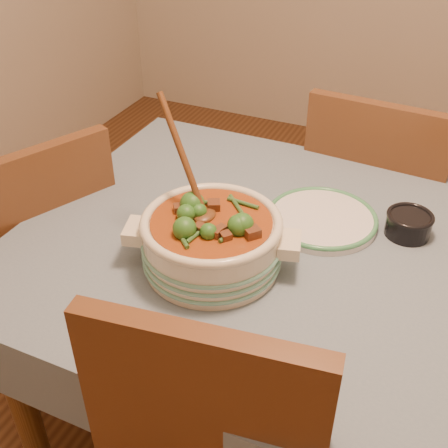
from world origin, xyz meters
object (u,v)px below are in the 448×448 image
(stew_casserole, at_px, (211,237))
(condiment_bowl, at_px, (409,223))
(dining_table, at_px, (346,293))
(white_plate, at_px, (322,218))
(chair_far, at_px, (373,204))
(chair_left, at_px, (40,255))

(stew_casserole, bearing_deg, condiment_bowl, 38.25)
(stew_casserole, xyz_separation_m, condiment_bowl, (0.40, 0.32, -0.05))
(dining_table, distance_m, stew_casserole, 0.38)
(white_plate, xyz_separation_m, condiment_bowl, (0.21, 0.04, 0.02))
(stew_casserole, xyz_separation_m, white_plate, (0.19, 0.28, -0.07))
(chair_far, relative_size, chair_left, 1.02)
(dining_table, xyz_separation_m, chair_far, (-0.05, 0.64, -0.12))
(dining_table, height_order, stew_casserole, stew_casserole)
(dining_table, relative_size, chair_far, 1.76)
(chair_far, bearing_deg, stew_casserole, 75.79)
(dining_table, distance_m, white_plate, 0.21)
(white_plate, height_order, chair_far, chair_far)
(chair_far, height_order, chair_left, chair_far)
(white_plate, bearing_deg, condiment_bowl, 10.58)
(dining_table, xyz_separation_m, stew_casserole, (-0.30, -0.14, 0.17))
(condiment_bowl, bearing_deg, stew_casserole, -141.75)
(white_plate, bearing_deg, chair_far, 82.72)
(condiment_bowl, height_order, chair_far, chair_far)
(white_plate, xyz_separation_m, chair_left, (-0.82, -0.20, -0.24))
(chair_far, bearing_deg, dining_table, 98.47)
(chair_left, bearing_deg, chair_far, 152.55)
(dining_table, distance_m, chair_far, 0.65)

